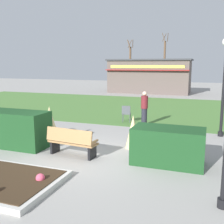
% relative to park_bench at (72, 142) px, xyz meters
% --- Properties ---
extents(ground_plane, '(80.00, 80.00, 0.00)m').
position_rel_park_bench_xyz_m(ground_plane, '(0.41, 0.19, -0.48)').
color(ground_plane, '#999691').
extents(lawn_patch, '(36.00, 12.00, 0.01)m').
position_rel_park_bench_xyz_m(lawn_patch, '(0.41, 10.69, -0.48)').
color(lawn_patch, '#4C7A38').
rests_on(lawn_patch, ground_plane).
extents(park_bench, '(1.74, 0.68, 0.95)m').
position_rel_park_bench_xyz_m(park_bench, '(0.00, 0.00, 0.00)').
color(park_bench, '#9E7547').
rests_on(park_bench, ground_plane).
extents(hedge_left, '(2.59, 1.10, 1.30)m').
position_rel_park_bench_xyz_m(hedge_left, '(-2.53, 0.28, 0.17)').
color(hedge_left, '#19421E').
rests_on(hedge_left, ground_plane).
extents(hedge_right, '(2.13, 1.10, 1.11)m').
position_rel_park_bench_xyz_m(hedge_right, '(3.07, 0.38, 0.07)').
color(hedge_right, '#19421E').
rests_on(hedge_right, ground_plane).
extents(ornamental_grass_behind_left, '(0.77, 0.77, 1.40)m').
position_rel_park_bench_xyz_m(ornamental_grass_behind_left, '(-1.63, 1.26, 0.22)').
color(ornamental_grass_behind_left, '#D1BC7F').
rests_on(ornamental_grass_behind_left, ground_plane).
extents(ornamental_grass_behind_right, '(0.54, 0.54, 1.21)m').
position_rel_park_bench_xyz_m(ornamental_grass_behind_right, '(1.65, 1.56, 0.12)').
color(ornamental_grass_behind_right, '#D1BC7F').
rests_on(ornamental_grass_behind_right, ground_plane).
extents(trash_bin, '(0.52, 0.52, 0.91)m').
position_rel_park_bench_xyz_m(trash_bin, '(-2.28, 1.59, -0.02)').
color(trash_bin, '#2D4233').
rests_on(trash_bin, ground_plane).
extents(food_kiosk, '(8.64, 4.03, 3.54)m').
position_rel_park_bench_xyz_m(food_kiosk, '(-1.94, 20.93, 1.30)').
color(food_kiosk, '#594C47').
rests_on(food_kiosk, ground_plane).
extents(cafe_chair_east, '(0.51, 0.51, 0.89)m').
position_rel_park_bench_xyz_m(cafe_chair_east, '(0.15, 5.64, 0.05)').
color(cafe_chair_east, '#4C5156').
rests_on(cafe_chair_east, ground_plane).
extents(person_strolling, '(0.34, 0.34, 1.69)m').
position_rel_park_bench_xyz_m(person_strolling, '(1.18, 5.30, 0.38)').
color(person_strolling, '#23232D').
rests_on(person_strolling, ground_plane).
extents(parked_car_west_slot, '(4.30, 2.24, 1.20)m').
position_rel_park_bench_xyz_m(parked_car_west_slot, '(-4.97, 26.73, 0.16)').
color(parked_car_west_slot, navy).
rests_on(parked_car_west_slot, ground_plane).
extents(tree_left_bg, '(0.91, 0.96, 6.72)m').
position_rel_park_bench_xyz_m(tree_left_bg, '(-7.55, 32.90, 2.51)').
color(tree_left_bg, brown).
rests_on(tree_left_bg, ground_plane).
extents(tree_right_bg, '(0.91, 0.96, 6.47)m').
position_rel_park_bench_xyz_m(tree_right_bg, '(-6.93, 30.65, 2.39)').
color(tree_right_bg, brown).
rests_on(tree_right_bg, ground_plane).
extents(tree_center_bg, '(0.91, 0.96, 7.26)m').
position_rel_park_bench_xyz_m(tree_center_bg, '(-2.03, 30.99, 2.78)').
color(tree_center_bg, brown).
rests_on(tree_center_bg, ground_plane).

